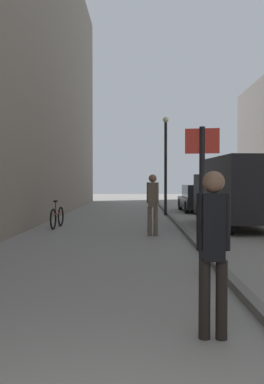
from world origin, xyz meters
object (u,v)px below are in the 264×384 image
at_px(pedestrian_main_foreground, 153,200).
at_px(street_sign_post, 202,187).
at_px(delivery_van, 239,191).
at_px(parked_car, 198,198).
at_px(lamp_post, 166,159).
at_px(pedestrian_mid_block, 213,242).
at_px(bicycle_leaning, 57,217).

height_order(pedestrian_main_foreground, street_sign_post, street_sign_post).
bearing_deg(delivery_van, parked_car, 87.55).
height_order(delivery_van, parked_car, delivery_van).
bearing_deg(parked_car, lamp_post, -128.18).
relative_size(pedestrian_mid_block, delivery_van, 0.32).
relative_size(street_sign_post, lamp_post, 0.55).
bearing_deg(pedestrian_main_foreground, bicycle_leaning, 161.28).
bearing_deg(lamp_post, delivery_van, -67.60).
relative_size(parked_car, bicycle_leaning, 2.39).
bearing_deg(street_sign_post, lamp_post, -81.30).
bearing_deg(pedestrian_mid_block, street_sign_post, -92.92).
height_order(pedestrian_mid_block, parked_car, pedestrian_mid_block).
bearing_deg(parked_car, pedestrian_main_foreground, -106.80).
bearing_deg(delivery_van, pedestrian_mid_block, -109.30).
xyz_separation_m(pedestrian_main_foreground, delivery_van, (3.10, 2.13, 0.25)).
height_order(parked_car, bicycle_leaning, parked_car).
bearing_deg(lamp_post, pedestrian_mid_block, -92.10).
relative_size(pedestrian_main_foreground, pedestrian_mid_block, 1.06).
height_order(delivery_van, street_sign_post, street_sign_post).
height_order(pedestrian_main_foreground, parked_car, pedestrian_main_foreground).
relative_size(delivery_van, bicycle_leaning, 3.04).
height_order(lamp_post, bicycle_leaning, lamp_post).
bearing_deg(street_sign_post, pedestrian_main_foreground, -72.67).
distance_m(lamp_post, bicycle_leaning, 7.26).
height_order(street_sign_post, lamp_post, lamp_post).
relative_size(parked_car, lamp_post, 0.89).
bearing_deg(parked_car, bicycle_leaning, -128.37).
xyz_separation_m(pedestrian_mid_block, delivery_van, (2.77, 10.22, 0.31)).
relative_size(pedestrian_main_foreground, bicycle_leaning, 1.05).
xyz_separation_m(pedestrian_main_foreground, bicycle_leaning, (-3.29, 2.03, -0.69)).
xyz_separation_m(pedestrian_main_foreground, pedestrian_mid_block, (0.33, -8.09, -0.06)).
distance_m(pedestrian_mid_block, street_sign_post, 3.06).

